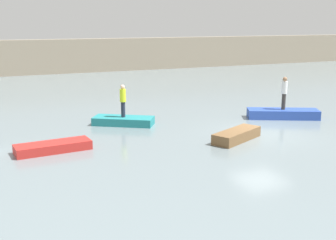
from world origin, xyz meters
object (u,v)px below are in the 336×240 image
rowboat_teal (123,121)px  rowboat_blue (283,114)px  rowboat_red (53,147)px  rowboat_brown (237,135)px  person_hiviz_shirt (123,99)px  person_white_shirt (284,91)px

rowboat_teal → rowboat_blue: (8.74, -2.12, 0.05)m
rowboat_red → rowboat_brown: (8.04, -1.63, 0.05)m
rowboat_brown → rowboat_red: bearing=142.1°
rowboat_red → person_hiviz_shirt: 5.53m
rowboat_brown → person_hiviz_shirt: person_hiviz_shirt is taller
person_white_shirt → person_hiviz_shirt: bearing=166.4°
rowboat_brown → person_hiviz_shirt: bearing=100.9°
rowboat_blue → rowboat_red: bearing=-147.8°
rowboat_brown → rowboat_blue: rowboat_blue is taller
rowboat_red → rowboat_teal: (4.19, 3.40, 0.02)m
rowboat_blue → rowboat_teal: bearing=-167.1°
person_hiviz_shirt → person_white_shirt: (8.74, -2.12, 0.17)m
rowboat_red → rowboat_teal: size_ratio=0.99×
rowboat_red → rowboat_teal: bearing=34.2°
person_hiviz_shirt → person_white_shirt: person_white_shirt is taller
rowboat_brown → rowboat_blue: 5.70m
rowboat_brown → person_white_shirt: person_white_shirt is taller
person_white_shirt → rowboat_red: bearing=-174.3°
rowboat_red → person_white_shirt: (12.94, 1.29, 1.35)m
rowboat_teal → person_hiviz_shirt: person_hiviz_shirt is taller
person_hiviz_shirt → rowboat_brown: bearing=-52.6°
rowboat_red → rowboat_blue: rowboat_blue is taller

